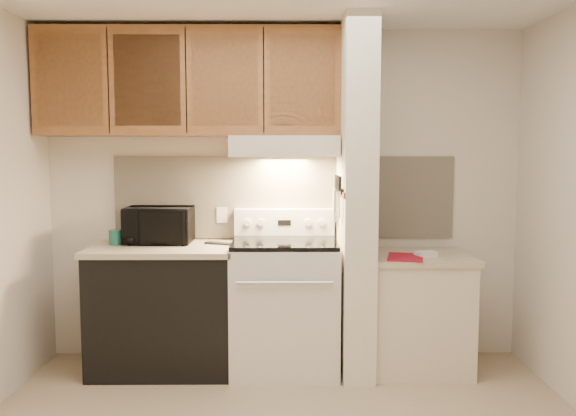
{
  "coord_description": "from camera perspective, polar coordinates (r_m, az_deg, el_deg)",
  "views": [
    {
      "loc": [
        -0.01,
        -3.18,
        1.61
      ],
      "look_at": [
        0.02,
        0.75,
        1.23
      ],
      "focal_mm": 38.0,
      "sensor_mm": 36.0,
      "label": 1
    }
  ],
  "objects": [
    {
      "name": "wall_back",
      "position": [
        4.69,
        -0.35,
        1.2
      ],
      "size": [
        3.6,
        2.5,
        0.02
      ],
      "primitive_type": "cube",
      "rotation": [
        1.57,
        0.0,
        0.0
      ],
      "color": "beige",
      "rests_on": "floor"
    },
    {
      "name": "backsplash",
      "position": [
        4.68,
        -0.35,
        1.0
      ],
      "size": [
        2.6,
        0.02,
        0.63
      ],
      "primitive_type": "cube",
      "color": "beige",
      "rests_on": "wall_back"
    },
    {
      "name": "range_body",
      "position": [
        4.48,
        -0.33,
        -9.27
      ],
      "size": [
        0.76,
        0.65,
        0.92
      ],
      "primitive_type": "cube",
      "color": "silver",
      "rests_on": "floor"
    },
    {
      "name": "oven_window",
      "position": [
        4.17,
        -0.32,
        -9.86
      ],
      "size": [
        0.5,
        0.01,
        0.3
      ],
      "primitive_type": "cube",
      "color": "black",
      "rests_on": "range_body"
    },
    {
      "name": "oven_handle",
      "position": [
        4.08,
        -0.32,
        -7.02
      ],
      "size": [
        0.65,
        0.02,
        0.02
      ],
      "primitive_type": "cylinder",
      "rotation": [
        0.0,
        1.57,
        0.0
      ],
      "color": "silver",
      "rests_on": "range_body"
    },
    {
      "name": "cooktop",
      "position": [
        4.38,
        -0.34,
        -3.26
      ],
      "size": [
        0.74,
        0.64,
        0.03
      ],
      "primitive_type": "cube",
      "color": "black",
      "rests_on": "range_body"
    },
    {
      "name": "range_backguard",
      "position": [
        4.65,
        -0.34,
        -1.32
      ],
      "size": [
        0.76,
        0.08,
        0.2
      ],
      "primitive_type": "cube",
      "color": "silver",
      "rests_on": "range_body"
    },
    {
      "name": "range_display",
      "position": [
        4.61,
        -0.34,
        -1.38
      ],
      "size": [
        0.1,
        0.01,
        0.04
      ],
      "primitive_type": "cube",
      "color": "black",
      "rests_on": "range_backguard"
    },
    {
      "name": "range_knob_left_outer",
      "position": [
        4.61,
        -3.82,
        -1.39
      ],
      "size": [
        0.05,
        0.02,
        0.05
      ],
      "primitive_type": "cylinder",
      "rotation": [
        1.57,
        0.0,
        0.0
      ],
      "color": "silver",
      "rests_on": "range_backguard"
    },
    {
      "name": "range_knob_left_inner",
      "position": [
        4.61,
        -2.58,
        -1.39
      ],
      "size": [
        0.05,
        0.02,
        0.05
      ],
      "primitive_type": "cylinder",
      "rotation": [
        1.57,
        0.0,
        0.0
      ],
      "color": "silver",
      "rests_on": "range_backguard"
    },
    {
      "name": "range_knob_right_inner",
      "position": [
        4.61,
        1.9,
        -1.38
      ],
      "size": [
        0.05,
        0.02,
        0.05
      ],
      "primitive_type": "cylinder",
      "rotation": [
        1.57,
        0.0,
        0.0
      ],
      "color": "silver",
      "rests_on": "range_backguard"
    },
    {
      "name": "range_knob_right_outer",
      "position": [
        4.62,
        3.14,
        -1.38
      ],
      "size": [
        0.05,
        0.02,
        0.05
      ],
      "primitive_type": "cylinder",
      "rotation": [
        1.57,
        0.0,
        0.0
      ],
      "color": "silver",
      "rests_on": "range_backguard"
    },
    {
      "name": "dishwasher_front",
      "position": [
        4.58,
        -11.56,
        -9.38
      ],
      "size": [
        1.0,
        0.63,
        0.87
      ],
      "primitive_type": "cube",
      "color": "black",
      "rests_on": "floor"
    },
    {
      "name": "left_countertop",
      "position": [
        4.49,
        -11.67,
        -3.75
      ],
      "size": [
        1.04,
        0.67,
        0.04
      ],
      "primitive_type": "cube",
      "color": "#C6B797",
      "rests_on": "dishwasher_front"
    },
    {
      "name": "spoon_rest",
      "position": [
        4.5,
        -6.47,
        -3.3
      ],
      "size": [
        0.22,
        0.15,
        0.01
      ],
      "primitive_type": "cube",
      "rotation": [
        0.0,
        0.0,
        -0.42
      ],
      "color": "black",
      "rests_on": "left_countertop"
    },
    {
      "name": "teal_jar",
      "position": [
        4.61,
        -15.81,
        -2.65
      ],
      "size": [
        0.13,
        0.13,
        0.11
      ],
      "primitive_type": "cylinder",
      "rotation": [
        0.0,
        0.0,
        -0.43
      ],
      "color": "#1C6250",
      "rests_on": "left_countertop"
    },
    {
      "name": "outlet",
      "position": [
        4.7,
        -6.2,
        -0.66
      ],
      "size": [
        0.08,
        0.01,
        0.12
      ],
      "primitive_type": "cube",
      "color": "beige",
      "rests_on": "backsplash"
    },
    {
      "name": "microwave",
      "position": [
        4.61,
        -11.98,
        -1.58
      ],
      "size": [
        0.49,
        0.33,
        0.27
      ],
      "primitive_type": "imported",
      "rotation": [
        0.0,
        0.0,
        -0.01
      ],
      "color": "black",
      "rests_on": "left_countertop"
    },
    {
      "name": "partition_pillar",
      "position": [
        4.37,
        6.36,
        0.84
      ],
      "size": [
        0.22,
        0.7,
        2.5
      ],
      "primitive_type": "cube",
      "color": "#EDE7C9",
      "rests_on": "floor"
    },
    {
      "name": "pillar_trim",
      "position": [
        4.36,
        4.85,
        1.5
      ],
      "size": [
        0.01,
        0.7,
        0.04
      ],
      "primitive_type": "cube",
      "color": "#975E32",
      "rests_on": "partition_pillar"
    },
    {
      "name": "knife_strip",
      "position": [
        4.31,
        4.84,
        1.72
      ],
      "size": [
        0.02,
        0.42,
        0.04
      ],
      "primitive_type": "cube",
      "color": "black",
      "rests_on": "partition_pillar"
    },
    {
      "name": "knife_blade_a",
      "position": [
        4.16,
        4.86,
        0.2
      ],
      "size": [
        0.01,
        0.03,
        0.16
      ],
      "primitive_type": "cube",
      "color": "silver",
      "rests_on": "knife_strip"
    },
    {
      "name": "knife_handle_a",
      "position": [
        4.13,
        4.89,
        2.25
      ],
      "size": [
        0.02,
        0.02,
        0.1
      ],
      "primitive_type": "cylinder",
      "color": "black",
      "rests_on": "knife_strip"
    },
    {
      "name": "knife_blade_b",
      "position": [
        4.24,
        4.76,
        0.16
      ],
      "size": [
        0.01,
        0.04,
        0.18
      ],
      "primitive_type": "cube",
      "color": "silver",
      "rests_on": "knife_strip"
    },
    {
      "name": "knife_handle_b",
      "position": [
        4.21,
        4.79,
        2.31
      ],
      "size": [
        0.02,
        0.02,
        0.1
      ],
      "primitive_type": "cylinder",
      "color": "black",
      "rests_on": "knife_strip"
    },
    {
      "name": "knife_blade_c",
      "position": [
        4.32,
        4.66,
        0.13
      ],
      "size": [
        0.01,
        0.04,
        0.2
      ],
      "primitive_type": "cube",
      "color": "silver",
      "rests_on": "knife_strip"
    },
    {
      "name": "knife_handle_c",
      "position": [
        4.31,
        4.68,
        2.38
      ],
      "size": [
        0.02,
        0.02,
        0.1
      ],
      "primitive_type": "cylinder",
      "color": "black",
      "rests_on": "knife_strip"
    },
    {
      "name": "knife_blade_d",
      "position": [
        4.39,
        4.58,
        0.48
      ],
      "size": [
        0.01,
        0.04,
        0.16
      ],
      "primitive_type": "cube",
      "color": "silver",
      "rests_on": "knife_strip"
    },
    {
      "name": "knife_handle_d",
      "position": [
        4.37,
        4.61,
        2.43
      ],
      "size": [
        0.02,
        0.02,
        0.1
      ],
      "primitive_type": "cylinder",
      "color": "black",
      "rests_on": "knife_strip"
    },
    {
      "name": "knife_blade_e",
      "position": [
        4.46,
        4.5,
        0.43
      ],
      "size": [
        0.01,
        0.04,
        0.18
      ],
      "primitive_type": "cube",
      "color": "silver",
      "rests_on": "knife_strip"
    },
    {
      "name": "knife_handle_e",
      "position": [
        4.45,
        4.51,
        2.49
      ],
      "size": [
        0.02,
        0.02,
        0.1
      ],
      "primitive_type": "cylinder",
      "color": "black",
      "rests_on": "knife_strip"
    },
    {
      "name": "oven_mitt",
      "position": [
        4.53,
        4.44,
        0.28
      ],
      "size": [
        0.03,
        0.1,
        0.25
      ],
      "primitive_type": "cube",
      "color": "gray",
      "rests_on": "partition_pillar"
    },
    {
      "name": "right_cab_base",
      "position": [
        4.6,
        12.03,
        -9.72
      ],
      "size": [
        0.7,
        0.6,
        0.81
      ],
      "primitive_type": "cube",
      "color": "beige",
      "rests_on": "floor"
    },
    {
      "name": "right_countertop",
      "position": [
        4.5,
        12.14,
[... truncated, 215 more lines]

